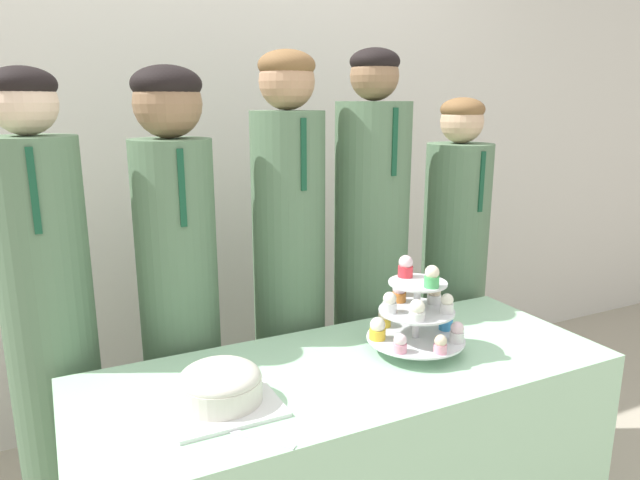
{
  "coord_description": "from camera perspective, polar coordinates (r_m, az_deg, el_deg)",
  "views": [
    {
      "loc": [
        -0.72,
        -0.97,
        1.44
      ],
      "look_at": [
        -0.08,
        0.32,
        1.09
      ],
      "focal_mm": 32.0,
      "sensor_mm": 36.0,
      "label": 1
    }
  ],
  "objects": [
    {
      "name": "student_0",
      "position": [
        1.85,
        -25.12,
        -9.88
      ],
      "size": [
        0.25,
        0.25,
        1.53
      ],
      "color": "#567556",
      "rests_on": "ground_plane"
    },
    {
      "name": "round_cake",
      "position": [
        1.43,
        -9.93,
        -14.11
      ],
      "size": [
        0.26,
        0.26,
        0.11
      ],
      "color": "white",
      "rests_on": "table"
    },
    {
      "name": "student_4",
      "position": [
        2.35,
        13.07,
        -5.08
      ],
      "size": [
        0.25,
        0.26,
        1.46
      ],
      "color": "#567556",
      "rests_on": "ground_plane"
    },
    {
      "name": "wall_back",
      "position": [
        2.64,
        -10.68,
        11.45
      ],
      "size": [
        9.0,
        0.06,
        2.7
      ],
      "color": "silver",
      "rests_on": "ground_plane"
    },
    {
      "name": "student_2",
      "position": [
        1.97,
        -3.05,
        -5.8
      ],
      "size": [
        0.24,
        0.25,
        1.6
      ],
      "color": "#567556",
      "rests_on": "ground_plane"
    },
    {
      "name": "student_3",
      "position": [
        2.11,
        5.01,
        -4.73
      ],
      "size": [
        0.27,
        0.27,
        1.62
      ],
      "color": "#567556",
      "rests_on": "ground_plane"
    },
    {
      "name": "cake_knife",
      "position": [
        1.35,
        -9.19,
        -18.27
      ],
      "size": [
        0.17,
        0.2,
        0.01
      ],
      "rotation": [
        0.0,
        0.0,
        -0.86
      ],
      "color": "silver",
      "rests_on": "table"
    },
    {
      "name": "cupcake_stand",
      "position": [
        1.68,
        9.55,
        -7.23
      ],
      "size": [
        0.29,
        0.29,
        0.28
      ],
      "color": "silver",
      "rests_on": "table"
    },
    {
      "name": "student_1",
      "position": [
        1.87,
        -13.76,
        -7.65
      ],
      "size": [
        0.24,
        0.25,
        1.55
      ],
      "color": "#567556",
      "rests_on": "ground_plane"
    }
  ]
}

